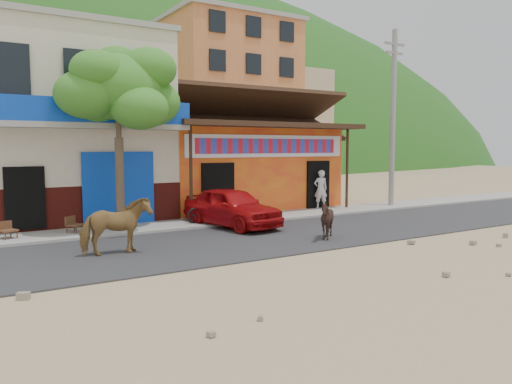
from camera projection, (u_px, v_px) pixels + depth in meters
ground at (347, 248)px, 13.90m from camera, size 120.00×120.00×0.00m
road at (294, 234)px, 16.01m from camera, size 60.00×5.00×0.04m
sidewalk at (239, 220)px, 18.95m from camera, size 60.00×2.00×0.12m
dance_club at (233, 169)px, 23.23m from camera, size 8.00×6.00×3.60m
cafe_building at (63, 129)px, 19.10m from camera, size 7.00×6.00×7.00m
apartment_front at (222, 105)px, 38.36m from camera, size 9.00×9.00×12.00m
apartment_rear at (275, 124)px, 48.28m from camera, size 8.00×8.00×10.00m
hillside at (16, 83)px, 71.86m from camera, size 100.00×40.00×24.00m
tree at (119, 137)px, 16.07m from camera, size 3.00×3.00×6.00m
utility_pole at (393, 118)px, 22.93m from camera, size 0.24×0.24×8.00m
cow_tan at (116, 226)px, 12.85m from camera, size 1.75×0.81×1.48m
cow_dark at (327, 220)px, 15.00m from camera, size 1.08×0.96×1.18m
red_car at (232, 207)px, 17.35m from camera, size 2.31×4.28×1.38m
scooter at (206, 210)px, 17.93m from camera, size 1.65×0.73×0.84m
pedestrian at (321, 189)px, 21.87m from camera, size 0.71×0.57×1.69m
cafe_chair_left at (8, 223)px, 14.68m from camera, size 0.58×0.58×0.94m
cafe_chair_right at (75, 217)px, 15.72m from camera, size 0.63×0.63×0.96m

